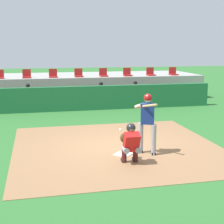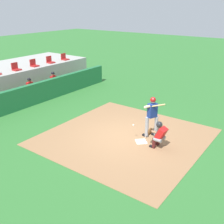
% 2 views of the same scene
% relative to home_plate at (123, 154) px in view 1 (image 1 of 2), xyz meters
% --- Properties ---
extents(ground_plane, '(80.00, 80.00, 0.00)m').
position_rel_home_plate_xyz_m(ground_plane, '(0.00, 0.80, -0.02)').
color(ground_plane, '#2D6B2D').
extents(dirt_infield, '(6.40, 6.40, 0.01)m').
position_rel_home_plate_xyz_m(dirt_infield, '(0.00, 0.80, -0.02)').
color(dirt_infield, '#936B47').
rests_on(dirt_infield, ground).
extents(home_plate, '(0.62, 0.62, 0.02)m').
position_rel_home_plate_xyz_m(home_plate, '(0.00, 0.00, 0.00)').
color(home_plate, white).
rests_on(home_plate, dirt_infield).
extents(batter_at_plate, '(0.58, 0.88, 1.80)m').
position_rel_home_plate_xyz_m(batter_at_plate, '(0.69, -0.08, 1.01)').
color(batter_at_plate, '#99999E').
rests_on(batter_at_plate, ground).
extents(catcher_crouched, '(0.49, 1.54, 1.13)m').
position_rel_home_plate_xyz_m(catcher_crouched, '(-0.00, -0.76, 0.58)').
color(catcher_crouched, gray).
rests_on(catcher_crouched, ground).
extents(dugout_wall, '(13.00, 0.30, 1.20)m').
position_rel_home_plate_xyz_m(dugout_wall, '(0.00, 7.30, 0.58)').
color(dugout_wall, '#1E6638').
rests_on(dugout_wall, ground).
extents(dugout_bench, '(11.80, 0.44, 0.45)m').
position_rel_home_plate_xyz_m(dugout_bench, '(0.00, 8.30, 0.20)').
color(dugout_bench, olive).
rests_on(dugout_bench, ground).
extents(dugout_player_0, '(0.49, 0.70, 1.30)m').
position_rel_home_plate_xyz_m(dugout_player_0, '(-2.82, 8.14, 0.65)').
color(dugout_player_0, '#939399').
rests_on(dugout_player_0, ground).
extents(dugout_player_1, '(0.49, 0.70, 1.30)m').
position_rel_home_plate_xyz_m(dugout_player_1, '(0.93, 8.14, 0.65)').
color(dugout_player_1, '#939399').
rests_on(dugout_player_1, ground).
extents(dugout_player_2, '(0.49, 0.70, 1.30)m').
position_rel_home_plate_xyz_m(dugout_player_2, '(2.81, 8.14, 0.65)').
color(dugout_player_2, '#939399').
rests_on(dugout_player_2, ground).
extents(stands_platform, '(15.00, 4.40, 1.40)m').
position_rel_home_plate_xyz_m(stands_platform, '(0.00, 11.70, 0.68)').
color(stands_platform, '#9E9E99').
rests_on(stands_platform, ground).
extents(stadium_seat_2, '(0.46, 0.46, 0.48)m').
position_rel_home_plate_xyz_m(stadium_seat_2, '(-2.89, 10.18, 1.51)').
color(stadium_seat_2, '#A51E1E').
rests_on(stadium_seat_2, stands_platform).
extents(stadium_seat_3, '(0.46, 0.46, 0.48)m').
position_rel_home_plate_xyz_m(stadium_seat_3, '(-1.44, 10.18, 1.51)').
color(stadium_seat_3, '#A51E1E').
rests_on(stadium_seat_3, stands_platform).
extents(stadium_seat_4, '(0.46, 0.46, 0.48)m').
position_rel_home_plate_xyz_m(stadium_seat_4, '(0.00, 10.18, 1.51)').
color(stadium_seat_4, '#A51E1E').
rests_on(stadium_seat_4, stands_platform).
extents(stadium_seat_5, '(0.46, 0.46, 0.48)m').
position_rel_home_plate_xyz_m(stadium_seat_5, '(1.44, 10.18, 1.51)').
color(stadium_seat_5, '#A51E1E').
rests_on(stadium_seat_5, stands_platform).
extents(stadium_seat_6, '(0.46, 0.46, 0.48)m').
position_rel_home_plate_xyz_m(stadium_seat_6, '(2.89, 10.18, 1.51)').
color(stadium_seat_6, '#A51E1E').
rests_on(stadium_seat_6, stands_platform).
extents(stadium_seat_7, '(0.46, 0.46, 0.48)m').
position_rel_home_plate_xyz_m(stadium_seat_7, '(4.33, 10.18, 1.51)').
color(stadium_seat_7, '#A51E1E').
rests_on(stadium_seat_7, stands_platform).
extents(stadium_seat_8, '(0.46, 0.46, 0.48)m').
position_rel_home_plate_xyz_m(stadium_seat_8, '(5.78, 10.18, 1.51)').
color(stadium_seat_8, '#A51E1E').
rests_on(stadium_seat_8, stands_platform).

